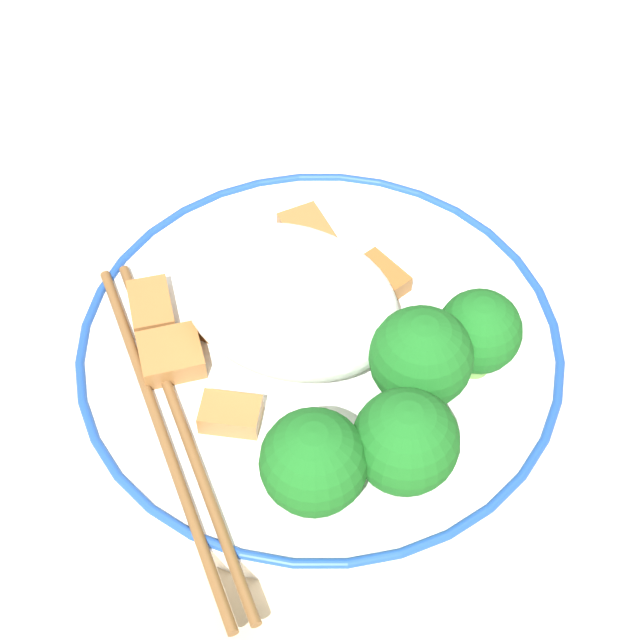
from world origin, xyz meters
The scene contains 15 objects.
ground_plane centered at (0.00, 0.00, 0.00)m, with size 3.00×3.00×0.00m, color #C6B28E.
plate centered at (0.00, 0.00, 0.01)m, with size 0.25×0.25×0.02m.
rice_mound centered at (0.02, 0.00, 0.04)m, with size 0.11×0.09×0.05m.
broccoli_back_left centered at (-0.04, 0.08, 0.04)m, with size 0.05×0.05×0.05m.
broccoli_back_center centered at (-0.07, 0.05, 0.04)m, with size 0.05×0.05×0.05m.
broccoli_back_right centered at (-0.06, 0.01, 0.05)m, with size 0.05×0.05×0.06m.
broccoli_mid_left centered at (-0.07, -0.02, 0.04)m, with size 0.04×0.04×0.05m.
meat_near_front centered at (0.06, 0.05, 0.02)m, with size 0.04×0.04×0.01m.
meat_near_left centered at (0.05, -0.02, 0.02)m, with size 0.04×0.03×0.01m.
meat_near_right centered at (0.02, 0.06, 0.02)m, with size 0.03×0.03×0.01m.
meat_near_back centered at (0.04, -0.06, 0.02)m, with size 0.04×0.04×0.01m.
meat_on_rice_edge centered at (0.09, 0.02, 0.02)m, with size 0.04×0.04×0.01m.
meat_mid_left centered at (-0.01, -0.05, 0.02)m, with size 0.04×0.04×0.01m.
meat_mid_right centered at (0.05, 0.01, 0.02)m, with size 0.03×0.03×0.01m.
chopsticks centered at (0.04, 0.08, 0.02)m, with size 0.17×0.15×0.01m.
Camera 1 is at (-0.15, 0.29, 0.45)m, focal length 60.00 mm.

